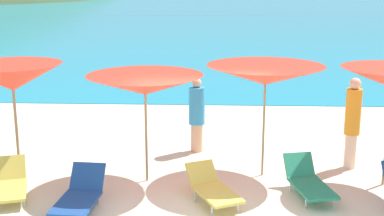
{
  "coord_description": "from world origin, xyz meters",
  "views": [
    {
      "loc": [
        0.23,
        -8.15,
        3.88
      ],
      "look_at": [
        -0.26,
        2.73,
        1.2
      ],
      "focal_mm": 49.29,
      "sensor_mm": 36.0,
      "label": 1
    }
  ],
  "objects_px": {
    "beachgoer_3": "(197,114)",
    "umbrella_2": "(12,77)",
    "lounge_chair_1": "(11,184)",
    "umbrella_4": "(265,75)",
    "umbrella_3": "(145,85)",
    "lounge_chair_0": "(80,194)",
    "lounge_chair_7": "(308,181)",
    "beachgoer_2": "(353,120)",
    "lounge_chair_2": "(212,188)"
  },
  "relations": [
    {
      "from": "umbrella_4",
      "to": "lounge_chair_7",
      "type": "bearing_deg",
      "value": -53.21
    },
    {
      "from": "umbrella_2",
      "to": "lounge_chair_7",
      "type": "xyz_separation_m",
      "value": [
        5.75,
        -0.99,
        -1.7
      ]
    },
    {
      "from": "lounge_chair_0",
      "to": "beachgoer_3",
      "type": "distance_m",
      "value": 3.79
    },
    {
      "from": "umbrella_3",
      "to": "lounge_chair_2",
      "type": "relative_size",
      "value": 1.55
    },
    {
      "from": "lounge_chair_7",
      "to": "lounge_chair_0",
      "type": "bearing_deg",
      "value": 177.93
    },
    {
      "from": "umbrella_2",
      "to": "lounge_chair_1",
      "type": "bearing_deg",
      "value": -75.61
    },
    {
      "from": "umbrella_4",
      "to": "beachgoer_2",
      "type": "relative_size",
      "value": 1.24
    },
    {
      "from": "lounge_chair_2",
      "to": "beachgoer_2",
      "type": "bearing_deg",
      "value": 8.3
    },
    {
      "from": "lounge_chair_1",
      "to": "beachgoer_3",
      "type": "bearing_deg",
      "value": 21.92
    },
    {
      "from": "lounge_chair_7",
      "to": "beachgoer_2",
      "type": "height_order",
      "value": "beachgoer_2"
    },
    {
      "from": "lounge_chair_0",
      "to": "beachgoer_2",
      "type": "height_order",
      "value": "beachgoer_2"
    },
    {
      "from": "umbrella_2",
      "to": "umbrella_3",
      "type": "xyz_separation_m",
      "value": [
        2.7,
        -0.39,
        -0.05
      ]
    },
    {
      "from": "umbrella_4",
      "to": "beachgoer_3",
      "type": "xyz_separation_m",
      "value": [
        -1.38,
        1.47,
        -1.16
      ]
    },
    {
      "from": "umbrella_3",
      "to": "lounge_chair_0",
      "type": "xyz_separation_m",
      "value": [
        -1.0,
        -1.34,
        -1.67
      ]
    },
    {
      "from": "umbrella_4",
      "to": "beachgoer_3",
      "type": "distance_m",
      "value": 2.33
    },
    {
      "from": "lounge_chair_2",
      "to": "beachgoer_3",
      "type": "distance_m",
      "value": 3.0
    },
    {
      "from": "umbrella_2",
      "to": "umbrella_4",
      "type": "relative_size",
      "value": 0.94
    },
    {
      "from": "lounge_chair_0",
      "to": "lounge_chair_7",
      "type": "bearing_deg",
      "value": 14.36
    },
    {
      "from": "lounge_chair_1",
      "to": "lounge_chair_7",
      "type": "height_order",
      "value": "lounge_chair_7"
    },
    {
      "from": "lounge_chair_0",
      "to": "lounge_chair_1",
      "type": "height_order",
      "value": "lounge_chair_0"
    },
    {
      "from": "beachgoer_3",
      "to": "umbrella_2",
      "type": "bearing_deg",
      "value": 91.0
    },
    {
      "from": "lounge_chair_0",
      "to": "lounge_chair_7",
      "type": "relative_size",
      "value": 0.97
    },
    {
      "from": "lounge_chair_1",
      "to": "umbrella_3",
      "type": "bearing_deg",
      "value": 2.7
    },
    {
      "from": "lounge_chair_7",
      "to": "umbrella_3",
      "type": "bearing_deg",
      "value": 156.47
    },
    {
      "from": "lounge_chair_2",
      "to": "umbrella_2",
      "type": "bearing_deg",
      "value": 134.28
    },
    {
      "from": "umbrella_2",
      "to": "lounge_chair_7",
      "type": "distance_m",
      "value": 6.08
    },
    {
      "from": "umbrella_2",
      "to": "lounge_chair_7",
      "type": "relative_size",
      "value": 1.53
    },
    {
      "from": "lounge_chair_1",
      "to": "beachgoer_3",
      "type": "height_order",
      "value": "beachgoer_3"
    },
    {
      "from": "lounge_chair_0",
      "to": "lounge_chair_2",
      "type": "relative_size",
      "value": 0.98
    },
    {
      "from": "umbrella_4",
      "to": "lounge_chair_7",
      "type": "xyz_separation_m",
      "value": [
        0.75,
        -1.0,
        -1.78
      ]
    },
    {
      "from": "lounge_chair_2",
      "to": "beachgoer_3",
      "type": "bearing_deg",
      "value": 71.48
    },
    {
      "from": "umbrella_2",
      "to": "beachgoer_3",
      "type": "bearing_deg",
      "value": 22.22
    },
    {
      "from": "beachgoer_2",
      "to": "lounge_chair_2",
      "type": "bearing_deg",
      "value": 162.69
    },
    {
      "from": "umbrella_2",
      "to": "beachgoer_2",
      "type": "bearing_deg",
      "value": 4.36
    },
    {
      "from": "umbrella_2",
      "to": "lounge_chair_1",
      "type": "height_order",
      "value": "umbrella_2"
    },
    {
      "from": "umbrella_2",
      "to": "lounge_chair_7",
      "type": "height_order",
      "value": "umbrella_2"
    },
    {
      "from": "beachgoer_3",
      "to": "lounge_chair_0",
      "type": "bearing_deg",
      "value": 127.97
    },
    {
      "from": "umbrella_3",
      "to": "beachgoer_3",
      "type": "bearing_deg",
      "value": 63.89
    },
    {
      "from": "umbrella_4",
      "to": "lounge_chair_1",
      "type": "relative_size",
      "value": 1.74
    },
    {
      "from": "lounge_chair_0",
      "to": "beachgoer_3",
      "type": "xyz_separation_m",
      "value": [
        1.91,
        3.2,
        0.64
      ]
    },
    {
      "from": "lounge_chair_1",
      "to": "beachgoer_2",
      "type": "xyz_separation_m",
      "value": [
        6.54,
        1.82,
        0.78
      ]
    },
    {
      "from": "lounge_chair_2",
      "to": "lounge_chair_7",
      "type": "distance_m",
      "value": 1.81
    },
    {
      "from": "lounge_chair_1",
      "to": "lounge_chair_2",
      "type": "distance_m",
      "value": 3.67
    },
    {
      "from": "lounge_chair_0",
      "to": "beachgoer_2",
      "type": "bearing_deg",
      "value": 27.61
    },
    {
      "from": "lounge_chair_7",
      "to": "beachgoer_3",
      "type": "relative_size",
      "value": 0.86
    },
    {
      "from": "lounge_chair_1",
      "to": "beachgoer_3",
      "type": "distance_m",
      "value": 4.35
    },
    {
      "from": "umbrella_3",
      "to": "umbrella_4",
      "type": "distance_m",
      "value": 2.34
    },
    {
      "from": "lounge_chair_7",
      "to": "beachgoer_3",
      "type": "bearing_deg",
      "value": 118.43
    },
    {
      "from": "umbrella_2",
      "to": "beachgoer_3",
      "type": "xyz_separation_m",
      "value": [
        3.62,
        1.48,
        -1.08
      ]
    },
    {
      "from": "lounge_chair_2",
      "to": "lounge_chair_0",
      "type": "bearing_deg",
      "value": 161.28
    }
  ]
}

